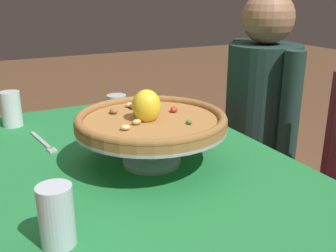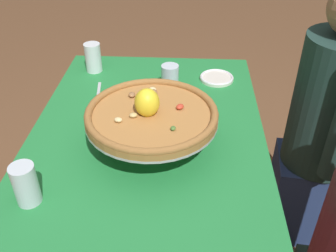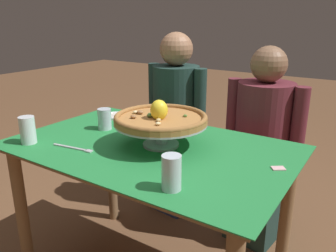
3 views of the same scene
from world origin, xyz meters
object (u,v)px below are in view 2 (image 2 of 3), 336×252
(dinner_fork, at_px, (98,97))
(diner_left, at_px, (323,133))
(water_glass_front_left, at_px, (93,59))
(water_glass_side_left, at_px, (170,79))
(pizza, at_px, (151,113))
(pizza_stand, at_px, (152,126))
(water_glass_front_right, at_px, (26,187))
(side_plate, at_px, (217,78))

(dinner_fork, distance_m, diner_left, 0.96)
(water_glass_front_left, height_order, dinner_fork, water_glass_front_left)
(water_glass_side_left, bearing_deg, diner_left, 87.36)
(pizza, bearing_deg, pizza_stand, 66.36)
(pizza, relative_size, water_glass_front_right, 3.36)
(diner_left, bearing_deg, pizza, -63.12)
(pizza, relative_size, diner_left, 0.34)
(water_glass_side_left, height_order, side_plate, water_glass_side_left)
(pizza, bearing_deg, side_plate, 153.95)
(water_glass_front_right, relative_size, side_plate, 0.86)
(pizza, distance_m, side_plate, 0.55)
(pizza, bearing_deg, dinner_fork, -140.63)
(water_glass_front_left, bearing_deg, side_plate, 84.42)
(water_glass_front_left, distance_m, dinner_fork, 0.25)
(pizza, relative_size, side_plate, 2.91)
(water_glass_front_left, distance_m, diner_left, 1.05)
(dinner_fork, height_order, diner_left, diner_left)
(pizza_stand, xyz_separation_m, diner_left, (-0.35, 0.69, -0.26))
(water_glass_front_right, bearing_deg, diner_left, 121.27)
(pizza_stand, xyz_separation_m, water_glass_front_left, (-0.54, -0.31, -0.03))
(side_plate, height_order, diner_left, diner_left)
(pizza, height_order, diner_left, diner_left)
(diner_left, bearing_deg, water_glass_front_left, -100.33)
(pizza, distance_m, water_glass_side_left, 0.39)
(water_glass_front_left, xyz_separation_m, water_glass_front_right, (0.80, -0.01, -0.00))
(water_glass_front_right, relative_size, dinner_fork, 0.58)
(water_glass_front_left, relative_size, water_glass_front_right, 1.02)
(side_plate, distance_m, diner_left, 0.51)
(pizza, distance_m, dinner_fork, 0.41)
(water_glass_front_left, bearing_deg, water_glass_side_left, 66.33)
(water_glass_front_right, height_order, diner_left, diner_left)
(water_glass_front_right, bearing_deg, pizza_stand, 129.37)
(water_glass_front_left, bearing_deg, water_glass_front_right, -0.74)
(diner_left, bearing_deg, side_plate, -105.80)
(pizza_stand, relative_size, pizza, 1.00)
(side_plate, bearing_deg, dinner_fork, -69.30)
(water_glass_side_left, bearing_deg, water_glass_front_right, -29.04)
(pizza, xyz_separation_m, dinner_fork, (-0.30, -0.25, -0.13))
(water_glass_front_left, height_order, side_plate, water_glass_front_left)
(water_glass_front_right, xyz_separation_m, diner_left, (-0.62, 1.02, -0.23))
(pizza_stand, relative_size, water_glass_side_left, 3.83)
(side_plate, bearing_deg, pizza_stand, -25.93)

